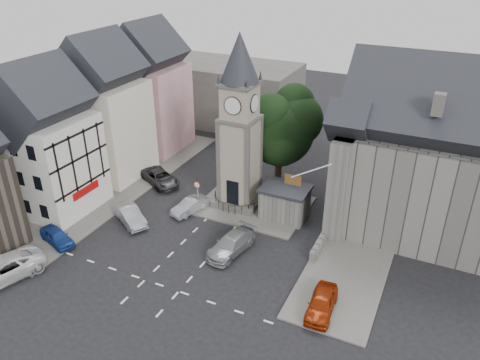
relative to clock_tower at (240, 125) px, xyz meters
The scene contains 24 objects.
ground 11.39m from the clock_tower, 90.00° to the right, with size 120.00×120.00×0.00m, color black.
pavement_west 15.00m from the clock_tower, behind, with size 6.00×30.00×0.14m, color #595651.
pavement_east 14.45m from the clock_tower, ahead, with size 6.00×26.00×0.14m, color #595651.
central_island 8.18m from the clock_tower, ahead, with size 10.00×8.00×0.16m, color #595651.
road_markings 15.74m from the clock_tower, 90.00° to the right, with size 20.00×8.00×0.01m, color silver.
clock_tower is the anchor object (origin of this frame).
stone_shelter 8.15m from the clock_tower, ahead, with size 4.30×3.30×3.08m.
town_tree 5.51m from the clock_tower, 68.23° to the left, with size 7.20×7.20×10.80m.
warning_sign_post 7.34m from the clock_tower, 141.37° to the right, with size 0.70×0.19×2.85m.
terrace_pink 17.51m from the clock_tower, 152.68° to the left, with size 8.10×7.60×12.80m.
terrace_cream 15.58m from the clock_tower, behind, with size 8.10×7.60×12.80m.
terrace_tudor 17.55m from the clock_tower, 152.73° to the right, with size 8.10×7.60×12.00m.
backdrop_west 23.69m from the clock_tower, 120.95° to the left, with size 20.00×10.00×8.00m, color #4C4944.
east_building 15.99m from the clock_tower, 10.92° to the left, with size 14.40×11.40×12.60m.
east_boundary_wall 12.15m from the clock_tower, 12.32° to the left, with size 0.40×16.00×0.90m, color #5C5955.
flagpole 9.01m from the clock_tower, 26.52° to the right, with size 3.68×0.10×2.74m.
car_west_blue 18.39m from the clock_tower, 130.83° to the right, with size 1.55×3.85×1.31m, color navy.
car_west_silver 12.85m from the clock_tower, 135.41° to the right, with size 1.60×4.59×1.51m, color #9DA0A4.
car_west_grey 11.83m from the clock_tower, behind, with size 2.38×5.16×1.44m, color #29292B.
car_island_silver 8.95m from the clock_tower, 134.86° to the right, with size 1.38×3.96×1.30m, color #9EA0A7.
car_island_east 10.88m from the clock_tower, 69.58° to the right, with size 2.08×5.13×1.49m, color #909497.
car_east_red 17.54m from the clock_tower, 43.70° to the right, with size 1.73×4.29×1.46m, color #922607.
van_sw_white 22.42m from the clock_tower, 121.99° to the right, with size 2.86×6.20×1.72m, color silver.
pedestrian 11.80m from the clock_tower, ahead, with size 0.55×0.36×1.50m, color #A59888.
Camera 1 is at (17.00, -27.52, 23.10)m, focal length 35.00 mm.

